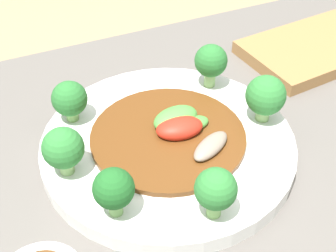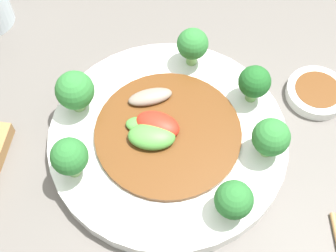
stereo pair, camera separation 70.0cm
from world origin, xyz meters
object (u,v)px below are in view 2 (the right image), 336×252
Objects in this scene: broccoli_west at (75,91)px; broccoli_north at (193,45)px; stirfry_center at (163,130)px; plate at (168,138)px; broccoli_northeast at (254,82)px; broccoli_southeast at (234,200)px; broccoli_southwest at (70,157)px; sauce_dish at (317,92)px; broccoli_east at (271,138)px.

broccoli_west is 0.17m from broccoli_north.
plate is at bearing -5.01° from stirfry_center.
broccoli_northeast is 0.97× the size of broccoli_north.
broccoli_southeast reaches higher than stirfry_center.
broccoli_southwest is 1.05× the size of broccoli_north.
stirfry_center is 0.23m from sauce_dish.
plate is at bearing -92.33° from broccoli_north.
broccoli_west is at bearing 155.74° from broccoli_southeast.
plate is 0.02m from stirfry_center.
broccoli_north reaches higher than sauce_dish.
broccoli_southeast is at bearing -90.10° from broccoli_northeast.
broccoli_southeast is 0.16m from broccoli_northeast.
broccoli_east reaches higher than sauce_dish.
broccoli_southeast is (0.19, -0.01, -0.01)m from broccoli_southwest.
broccoli_west reaches higher than stirfry_center.
broccoli_west is 0.33m from sauce_dish.
plate is 5.22× the size of broccoli_east.
broccoli_southeast is at bearing -24.26° from broccoli_west.
broccoli_southwest is 0.74× the size of sauce_dish.
broccoli_east is (0.25, -0.01, -0.00)m from broccoli_west.
broccoli_southwest is at bearing -144.89° from sauce_dish.
broccoli_west is 0.74× the size of sauce_dish.
broccoli_west is 1.08× the size of broccoli_northeast.
stirfry_center is at bearing -95.70° from broccoli_north.
broccoli_west is 0.10m from broccoli_southwest.
sauce_dish is at bearing 18.99° from broccoli_west.
stirfry_center is (0.09, 0.08, -0.03)m from broccoli_southwest.
plate is at bearing 38.35° from broccoli_southwest.
plate is 5.20× the size of broccoli_north.
broccoli_northeast is (0.00, 0.16, 0.00)m from broccoli_southeast.
stirfry_center is at bearing -147.88° from sauce_dish.
broccoli_north is (0.01, 0.12, 0.05)m from plate.
broccoli_southwest is 0.33× the size of stirfry_center.
sauce_dish is at bearing 66.41° from broccoli_southeast.
plate is at bearing -178.48° from broccoli_east.
broccoli_east is (0.12, 0.00, 0.05)m from plate.
broccoli_north is (-0.12, 0.12, 0.00)m from broccoli_east.
broccoli_southeast is 0.92× the size of broccoli_north.
broccoli_west reaches higher than broccoli_southeast.
broccoli_west is at bearing -163.23° from broccoli_northeast.
broccoli_southeast is 0.65× the size of sauce_dish.
plate is 0.13m from broccoli_west.
broccoli_west is 1.05× the size of broccoli_north.
sauce_dish is (0.09, 0.20, -0.04)m from broccoli_southeast.
broccoli_east is at bearing -116.71° from sauce_dish.
broccoli_northeast reaches higher than plate.
broccoli_southwest is 0.23m from broccoli_north.
broccoli_southwest is 1.05× the size of broccoli_east.
plate reaches higher than sauce_dish.
stirfry_center is at bearing 140.25° from broccoli_southeast.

